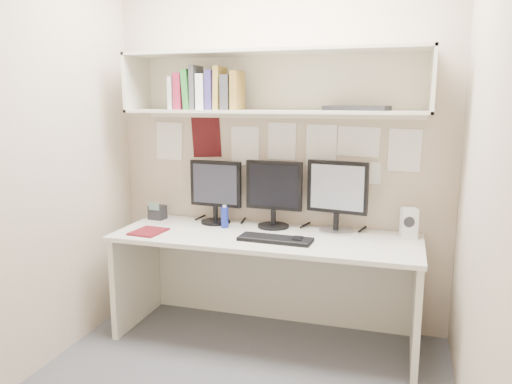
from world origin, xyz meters
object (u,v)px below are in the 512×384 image
(keyboard, at_px, (275,239))
(maroon_notebook, at_px, (149,232))
(desk, at_px, (265,287))
(monitor_right, at_px, (337,194))
(speaker, at_px, (409,223))
(desk_phone, at_px, (157,212))
(monitor_left, at_px, (216,189))
(monitor_center, at_px, (274,191))

(keyboard, xyz_separation_m, maroon_notebook, (-0.87, -0.05, -0.00))
(desk, relative_size, keyboard, 4.31)
(monitor_right, distance_m, keyboard, 0.54)
(monitor_right, relative_size, speaker, 2.46)
(desk, bearing_deg, desk_phone, 167.72)
(keyboard, height_order, maroon_notebook, keyboard)
(desk, distance_m, monitor_left, 0.78)
(monitor_center, distance_m, monitor_right, 0.44)
(monitor_left, xyz_separation_m, maroon_notebook, (-0.33, -0.39, -0.24))
(desk, xyz_separation_m, monitor_left, (-0.43, 0.22, 0.61))
(maroon_notebook, bearing_deg, desk, 17.60)
(desk, height_order, monitor_center, monitor_center)
(speaker, relative_size, maroon_notebook, 0.83)
(keyboard, relative_size, maroon_notebook, 1.98)
(monitor_right, distance_m, desk_phone, 1.34)
(desk, bearing_deg, monitor_right, 26.84)
(monitor_right, height_order, desk_phone, monitor_right)
(keyboard, bearing_deg, monitor_center, 109.31)
(monitor_left, bearing_deg, monitor_center, 3.94)
(desk, xyz_separation_m, monitor_center, (-0.00, 0.22, 0.62))
(monitor_center, distance_m, maroon_notebook, 0.89)
(desk, xyz_separation_m, maroon_notebook, (-0.77, -0.17, 0.37))
(desk, xyz_separation_m, speaker, (0.90, 0.20, 0.46))
(desk, xyz_separation_m, keyboard, (0.10, -0.12, 0.38))
(monitor_left, xyz_separation_m, desk_phone, (-0.46, -0.03, -0.19))
(monitor_left, relative_size, monitor_right, 0.94)
(monitor_left, height_order, speaker, monitor_left)
(keyboard, height_order, desk_phone, desk_phone)
(desk, relative_size, speaker, 10.27)
(maroon_notebook, height_order, desk_phone, desk_phone)
(monitor_right, relative_size, desk_phone, 3.52)
(keyboard, distance_m, desk_phone, 1.04)
(monitor_right, bearing_deg, maroon_notebook, -152.88)
(desk, relative_size, monitor_left, 4.45)
(speaker, bearing_deg, desk_phone, 167.37)
(keyboard, distance_m, maroon_notebook, 0.87)
(desk, height_order, desk_phone, desk_phone)
(speaker, bearing_deg, desk, 179.65)
(desk, distance_m, maroon_notebook, 0.87)
(monitor_left, xyz_separation_m, monitor_center, (0.43, -0.00, 0.01))
(desk_phone, bearing_deg, speaker, 7.37)
(desk, bearing_deg, maroon_notebook, -167.56)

